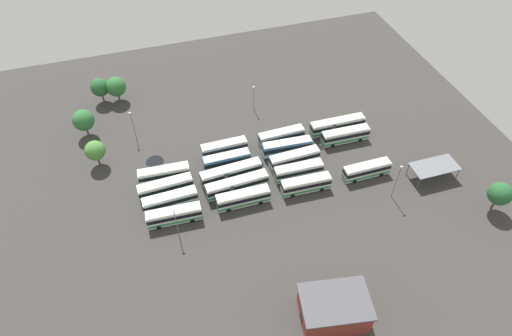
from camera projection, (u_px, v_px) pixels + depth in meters
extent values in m
plane|color=#383533|center=(263.00, 171.00, 99.87)|extent=(121.67, 121.67, 0.00)
cube|color=silver|center=(174.00, 215.00, 88.84)|extent=(11.13, 3.02, 3.17)
cube|color=beige|center=(173.00, 210.00, 87.65)|extent=(10.68, 2.80, 0.14)
cube|color=black|center=(174.00, 214.00, 88.48)|extent=(11.18, 3.06, 1.01)
cube|color=#2D8C4C|center=(175.00, 218.00, 89.49)|extent=(11.18, 3.06, 0.63)
cube|color=black|center=(201.00, 208.00, 89.36)|extent=(0.16, 2.03, 1.17)
cylinder|color=black|center=(191.00, 212.00, 91.20)|extent=(1.01, 0.35, 1.00)
cylinder|color=black|center=(192.00, 220.00, 89.68)|extent=(1.01, 0.35, 1.00)
cylinder|color=black|center=(158.00, 219.00, 90.01)|extent=(1.01, 0.35, 1.00)
cylinder|color=black|center=(159.00, 227.00, 88.50)|extent=(1.01, 0.35, 1.00)
cube|color=silver|center=(170.00, 200.00, 91.54)|extent=(11.37, 2.85, 3.17)
cube|color=beige|center=(169.00, 195.00, 90.34)|extent=(10.91, 2.63, 0.14)
cube|color=black|center=(170.00, 199.00, 91.18)|extent=(11.43, 2.88, 1.01)
cube|color=#2D8C4C|center=(171.00, 203.00, 92.19)|extent=(11.43, 2.88, 0.63)
cube|color=black|center=(196.00, 192.00, 92.40)|extent=(0.13, 2.03, 1.17)
cylinder|color=black|center=(186.00, 196.00, 94.09)|extent=(1.01, 0.33, 1.00)
cylinder|color=black|center=(189.00, 204.00, 92.61)|extent=(1.01, 0.33, 1.00)
cylinder|color=black|center=(154.00, 205.00, 92.48)|extent=(1.01, 0.33, 1.00)
cylinder|color=black|center=(156.00, 213.00, 91.01)|extent=(1.01, 0.33, 1.00)
cube|color=silver|center=(166.00, 187.00, 94.05)|extent=(11.70, 2.97, 3.17)
cube|color=beige|center=(164.00, 182.00, 92.85)|extent=(11.23, 2.75, 0.14)
cube|color=black|center=(165.00, 186.00, 93.68)|extent=(11.76, 3.01, 1.01)
cube|color=#2D8C4C|center=(166.00, 190.00, 94.70)|extent=(11.76, 3.01, 0.63)
cube|color=black|center=(192.00, 178.00, 94.98)|extent=(0.15, 2.03, 1.17)
cylinder|color=black|center=(182.00, 183.00, 96.64)|extent=(1.01, 0.34, 1.00)
cylinder|color=black|center=(184.00, 191.00, 95.17)|extent=(1.01, 0.34, 1.00)
cylinder|color=black|center=(149.00, 192.00, 94.95)|extent=(1.01, 0.34, 1.00)
cylinder|color=black|center=(151.00, 200.00, 93.47)|extent=(1.01, 0.34, 1.00)
cube|color=silver|center=(164.00, 174.00, 96.73)|extent=(11.24, 3.08, 3.17)
cube|color=beige|center=(163.00, 169.00, 95.53)|extent=(10.79, 2.86, 0.14)
cube|color=black|center=(164.00, 172.00, 96.37)|extent=(11.30, 3.12, 1.01)
cube|color=#2D8C4C|center=(165.00, 177.00, 97.38)|extent=(11.30, 3.12, 0.63)
cube|color=black|center=(189.00, 168.00, 97.24)|extent=(0.17, 2.03, 1.17)
cylinder|color=black|center=(180.00, 172.00, 99.08)|extent=(1.01, 0.35, 1.00)
cylinder|color=black|center=(181.00, 179.00, 97.57)|extent=(1.01, 0.35, 1.00)
cylinder|color=black|center=(149.00, 177.00, 97.91)|extent=(1.01, 0.35, 1.00)
cylinder|color=black|center=(150.00, 185.00, 96.39)|extent=(1.01, 0.35, 1.00)
cube|color=silver|center=(243.00, 198.00, 91.98)|extent=(11.29, 2.63, 3.17)
cube|color=beige|center=(243.00, 193.00, 90.78)|extent=(10.84, 2.42, 0.14)
cube|color=black|center=(243.00, 197.00, 91.61)|extent=(11.35, 2.66, 1.01)
cube|color=#2D8C4C|center=(243.00, 201.00, 92.62)|extent=(11.35, 2.66, 0.63)
cube|color=black|center=(269.00, 190.00, 92.65)|extent=(0.09, 2.03, 1.17)
cylinder|color=black|center=(257.00, 195.00, 94.42)|extent=(1.00, 0.31, 1.00)
cylinder|color=black|center=(260.00, 203.00, 92.92)|extent=(1.00, 0.31, 1.00)
cylinder|color=black|center=(226.00, 202.00, 93.04)|extent=(1.00, 0.31, 1.00)
cylinder|color=black|center=(229.00, 210.00, 91.54)|extent=(1.00, 0.31, 1.00)
cube|color=silver|center=(237.00, 185.00, 94.47)|extent=(13.74, 3.15, 3.17)
cube|color=beige|center=(237.00, 180.00, 93.28)|extent=(13.19, 2.92, 0.14)
cube|color=black|center=(237.00, 184.00, 94.11)|extent=(13.81, 3.19, 1.01)
cube|color=#2D8C4C|center=(237.00, 188.00, 95.12)|extent=(13.81, 3.19, 0.63)
cube|color=black|center=(267.00, 175.00, 95.67)|extent=(0.16, 2.03, 1.17)
cube|color=#47474C|center=(230.00, 187.00, 94.11)|extent=(1.02, 2.56, 3.04)
cylinder|color=black|center=(254.00, 181.00, 97.23)|extent=(1.01, 0.35, 1.00)
cylinder|color=black|center=(257.00, 188.00, 95.76)|extent=(1.01, 0.35, 1.00)
cylinder|color=black|center=(217.00, 191.00, 95.20)|extent=(1.01, 0.35, 1.00)
cylinder|color=black|center=(220.00, 198.00, 93.73)|extent=(1.01, 0.35, 1.00)
cube|color=silver|center=(231.00, 173.00, 96.97)|extent=(13.76, 3.28, 3.17)
cube|color=beige|center=(231.00, 168.00, 95.77)|extent=(13.20, 3.05, 0.14)
cube|color=black|center=(231.00, 171.00, 96.60)|extent=(13.83, 3.32, 1.01)
cube|color=#2D8C4C|center=(231.00, 176.00, 97.61)|extent=(13.83, 3.32, 0.63)
cube|color=black|center=(260.00, 163.00, 98.20)|extent=(0.18, 2.03, 1.17)
cube|color=#47474C|center=(225.00, 175.00, 96.60)|extent=(1.05, 2.57, 3.04)
cylinder|color=black|center=(247.00, 169.00, 99.74)|extent=(1.02, 0.36, 1.00)
cylinder|color=black|center=(251.00, 176.00, 98.28)|extent=(1.02, 0.36, 1.00)
cylinder|color=black|center=(212.00, 179.00, 97.66)|extent=(1.02, 0.36, 1.00)
cylinder|color=black|center=(215.00, 186.00, 96.20)|extent=(1.02, 0.36, 1.00)
cube|color=teal|center=(227.00, 160.00, 99.62)|extent=(10.72, 2.49, 3.17)
cube|color=beige|center=(226.00, 155.00, 98.42)|extent=(10.29, 2.29, 0.14)
cube|color=black|center=(227.00, 159.00, 99.25)|extent=(10.77, 2.53, 1.01)
cube|color=silver|center=(227.00, 163.00, 100.26)|extent=(10.77, 2.53, 0.63)
cube|color=black|center=(249.00, 153.00, 100.30)|extent=(0.06, 2.03, 1.17)
cylinder|color=black|center=(240.00, 158.00, 102.06)|extent=(1.00, 0.30, 1.00)
cylinder|color=black|center=(242.00, 165.00, 100.57)|extent=(1.00, 0.30, 1.00)
cylinder|color=black|center=(212.00, 164.00, 100.68)|extent=(1.00, 0.30, 1.00)
cylinder|color=black|center=(214.00, 171.00, 99.18)|extent=(1.00, 0.30, 1.00)
cube|color=silver|center=(224.00, 148.00, 102.36)|extent=(10.67, 2.55, 3.17)
cube|color=beige|center=(224.00, 143.00, 101.16)|extent=(10.24, 2.35, 0.14)
cube|color=black|center=(224.00, 147.00, 102.00)|extent=(10.73, 2.59, 1.01)
cube|color=#2D8C4C|center=(225.00, 151.00, 103.01)|extent=(10.73, 2.59, 0.63)
cube|color=black|center=(246.00, 142.00, 103.05)|extent=(0.07, 2.03, 1.17)
cylinder|color=black|center=(237.00, 146.00, 104.81)|extent=(1.00, 0.31, 1.00)
cylinder|color=black|center=(239.00, 153.00, 103.32)|extent=(1.00, 0.31, 1.00)
cylinder|color=black|center=(210.00, 152.00, 103.41)|extent=(1.00, 0.31, 1.00)
cylinder|color=black|center=(212.00, 159.00, 101.92)|extent=(1.00, 0.31, 1.00)
cube|color=silver|center=(306.00, 184.00, 94.62)|extent=(10.87, 2.96, 3.17)
cube|color=beige|center=(307.00, 179.00, 93.42)|extent=(10.43, 2.74, 0.14)
cube|color=black|center=(306.00, 183.00, 94.25)|extent=(10.92, 3.00, 1.01)
cube|color=#2D8C4C|center=(306.00, 187.00, 95.26)|extent=(10.92, 3.00, 0.63)
cube|color=black|center=(330.00, 178.00, 95.13)|extent=(0.15, 2.03, 1.17)
cylinder|color=black|center=(318.00, 182.00, 96.97)|extent=(1.01, 0.35, 1.00)
cylinder|color=black|center=(322.00, 189.00, 95.45)|extent=(1.01, 0.35, 1.00)
cylinder|color=black|center=(289.00, 188.00, 95.79)|extent=(1.01, 0.35, 1.00)
cylinder|color=black|center=(292.00, 195.00, 94.27)|extent=(1.01, 0.35, 1.00)
cube|color=silver|center=(298.00, 171.00, 97.38)|extent=(10.92, 2.80, 3.17)
cube|color=beige|center=(299.00, 166.00, 96.18)|extent=(10.48, 2.59, 0.14)
cube|color=black|center=(299.00, 169.00, 97.01)|extent=(10.98, 2.84, 1.01)
cube|color=#2D8C4C|center=(298.00, 174.00, 98.02)|extent=(10.98, 2.84, 0.63)
cube|color=black|center=(322.00, 164.00, 97.95)|extent=(0.12, 2.03, 1.17)
cylinder|color=black|center=(310.00, 169.00, 99.76)|extent=(1.01, 0.33, 1.00)
cylinder|color=black|center=(314.00, 176.00, 98.25)|extent=(1.01, 0.33, 1.00)
cylinder|color=black|center=(282.00, 174.00, 98.50)|extent=(1.01, 0.33, 1.00)
cylinder|color=black|center=(285.00, 182.00, 97.00)|extent=(1.01, 0.33, 1.00)
cube|color=silver|center=(294.00, 159.00, 100.03)|extent=(11.69, 2.88, 3.17)
cube|color=beige|center=(295.00, 153.00, 98.83)|extent=(11.22, 2.67, 0.14)
cube|color=black|center=(295.00, 157.00, 99.66)|extent=(11.75, 2.92, 1.01)
cube|color=#2D8C4C|center=(294.00, 161.00, 100.68)|extent=(11.75, 2.92, 0.63)
cube|color=black|center=(318.00, 151.00, 100.93)|extent=(0.13, 2.03, 1.17)
cylinder|color=black|center=(306.00, 156.00, 102.60)|extent=(1.01, 0.34, 1.00)
cylinder|color=black|center=(310.00, 162.00, 101.13)|extent=(1.01, 0.34, 1.00)
cylinder|color=black|center=(278.00, 163.00, 100.95)|extent=(1.01, 0.34, 1.00)
cylinder|color=black|center=(281.00, 170.00, 99.47)|extent=(1.01, 0.34, 1.00)
cube|color=teal|center=(287.00, 147.00, 102.64)|extent=(11.86, 3.25, 3.17)
cube|color=beige|center=(287.00, 142.00, 101.44)|extent=(11.38, 3.02, 0.14)
cube|color=black|center=(287.00, 145.00, 102.27)|extent=(11.92, 3.29, 1.01)
cube|color=silver|center=(287.00, 150.00, 103.28)|extent=(11.92, 3.29, 0.63)
cube|color=black|center=(311.00, 141.00, 103.16)|extent=(0.20, 2.03, 1.17)
cylinder|color=black|center=(300.00, 146.00, 105.00)|extent=(1.02, 0.37, 1.00)
cylinder|color=black|center=(303.00, 152.00, 103.47)|extent=(1.02, 0.37, 1.00)
cylinder|color=black|center=(271.00, 151.00, 103.82)|extent=(1.02, 0.37, 1.00)
cylinder|color=black|center=(273.00, 157.00, 102.29)|extent=(1.02, 0.37, 1.00)
cube|color=silver|center=(281.00, 137.00, 105.16)|extent=(11.11, 2.77, 3.17)
cube|color=beige|center=(282.00, 131.00, 103.96)|extent=(10.66, 2.56, 0.14)
cube|color=black|center=(281.00, 135.00, 104.79)|extent=(11.16, 2.81, 1.01)
cube|color=#2D8C4C|center=(281.00, 139.00, 105.80)|extent=(11.16, 2.81, 0.63)
cube|color=black|center=(303.00, 130.00, 105.96)|extent=(0.12, 2.03, 1.17)
cylinder|color=black|center=(292.00, 135.00, 107.67)|extent=(1.01, 0.33, 1.00)
cylinder|color=black|center=(296.00, 141.00, 106.19)|extent=(1.01, 0.33, 1.00)
cylinder|color=black|center=(266.00, 141.00, 106.13)|extent=(1.01, 0.33, 1.00)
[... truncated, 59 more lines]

